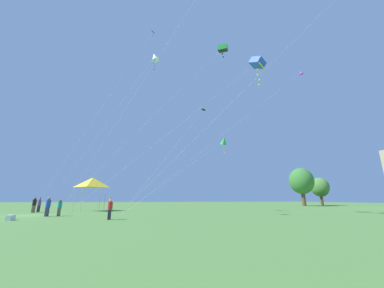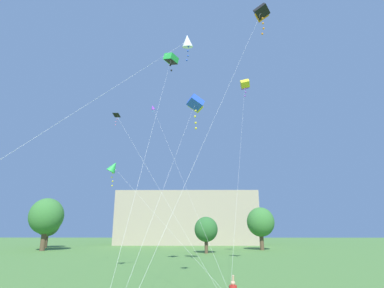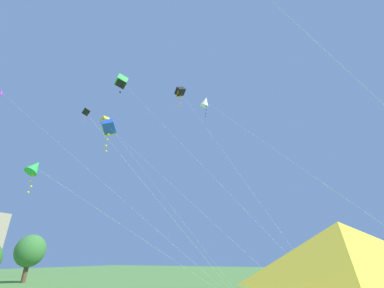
# 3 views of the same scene
# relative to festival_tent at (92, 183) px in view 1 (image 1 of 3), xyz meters

# --- Properties ---
(ground_plane) EXTENTS (220.00, 220.00, 0.00)m
(ground_plane) POSITION_rel_festival_tent_xyz_m (7.37, -3.71, -3.72)
(ground_plane) COLOR #4C7A38
(tree_far_right) EXTENTS (5.85, 5.26, 8.82)m
(tree_far_right) POSITION_rel_festival_tent_xyz_m (-14.29, 43.04, 1.98)
(tree_far_right) COLOR brown
(tree_far_right) RESTS_ON ground
(tree_near_right) EXTENTS (4.61, 4.15, 6.96)m
(tree_near_right) POSITION_rel_festival_tent_xyz_m (-17.44, 50.57, 0.78)
(tree_near_right) COLOR brown
(tree_near_right) RESTS_ON ground
(festival_tent) EXTENTS (3.40, 3.40, 4.38)m
(festival_tent) POSITION_rel_festival_tent_xyz_m (0.00, 0.00, 0.00)
(festival_tent) COLOR #B7B7BC
(festival_tent) RESTS_ON ground
(cooler_box) EXTENTS (0.65, 0.34, 0.38)m
(cooler_box) POSITION_rel_festival_tent_xyz_m (12.74, -2.15, -3.53)
(cooler_box) COLOR white
(cooler_box) RESTS_ON ground
(person_black_shirt) EXTENTS (0.41, 0.41, 1.71)m
(person_black_shirt) POSITION_rel_festival_tent_xyz_m (2.67, -5.41, -2.79)
(person_black_shirt) COLOR brown
(person_black_shirt) RESTS_ON ground
(person_purple_shirt) EXTENTS (0.37, 0.37, 1.79)m
(person_purple_shirt) POSITION_rel_festival_tent_xyz_m (1.54, -5.39, -2.85)
(person_purple_shirt) COLOR #282833
(person_purple_shirt) RESTS_ON ground
(person_red_shirt) EXTENTS (0.36, 0.36, 1.76)m
(person_red_shirt) POSITION_rel_festival_tent_xyz_m (13.48, 4.89, -2.87)
(person_red_shirt) COLOR #282833
(person_red_shirt) RESTS_ON ground
(person_teal_shirt) EXTENTS (0.35, 0.35, 1.47)m
(person_teal_shirt) POSITION_rel_festival_tent_xyz_m (8.82, -0.39, -2.93)
(person_teal_shirt) COLOR brown
(person_teal_shirt) RESTS_ON ground
(person_blue_shirt) EXTENTS (0.40, 0.40, 1.68)m
(person_blue_shirt) POSITION_rel_festival_tent_xyz_m (9.13, -1.27, -2.81)
(person_blue_shirt) COLOR #473860
(person_blue_shirt) RESTS_ON ground
(kite_black_delta_0) EXTENTS (9.10, 9.53, 13.83)m
(kite_black_delta_0) POSITION_rel_festival_tent_xyz_m (4.90, 14.44, 9.54)
(kite_black_delta_0) COLOR silver
(kite_black_delta_0) RESTS_ON ground
(kite_blue_box_1) EXTENTS (4.05, 20.15, 17.62)m
(kite_blue_box_1) POSITION_rel_festival_tent_xyz_m (11.78, 19.31, 12.97)
(kite_blue_box_1) COLOR silver
(kite_blue_box_1) RESTS_ON ground
(kite_green_diamond_2) EXTENTS (10.76, 12.82, 10.12)m
(kite_green_diamond_2) POSITION_rel_festival_tent_xyz_m (3.90, 17.65, 5.73)
(kite_green_diamond_2) COLOR silver
(kite_green_diamond_2) RESTS_ON ground
(kite_blue_delta_4) EXTENTS (1.78, 13.18, 28.75)m
(kite_blue_delta_4) POSITION_rel_festival_tent_xyz_m (1.18, 6.58, 23.66)
(kite_blue_delta_4) COLOR silver
(kite_blue_delta_4) RESTS_ON ground
(kite_green_box_5) EXTENTS (1.60, 17.94, 20.61)m
(kite_green_box_5) POSITION_rel_festival_tent_xyz_m (9.35, 16.07, 16.36)
(kite_green_box_5) COLOR silver
(kite_green_box_5) RESTS_ON ground
(kite_white_diamond_6) EXTENTS (10.54, 13.35, 16.89)m
(kite_white_diamond_6) POSITION_rel_festival_tent_xyz_m (11.20, 7.64, 12.61)
(kite_white_diamond_6) COLOR silver
(kite_white_diamond_6) RESTS_ON ground
(kite_purple_diamond_7) EXTENTS (8.62, 25.17, 21.13)m
(kite_purple_diamond_7) POSITION_rel_festival_tent_xyz_m (5.62, 30.00, 16.89)
(kite_purple_diamond_7) COLOR silver
(kite_purple_diamond_7) RESTS_ON ground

